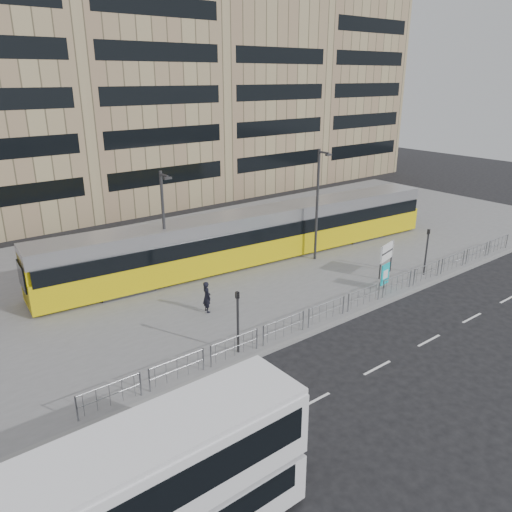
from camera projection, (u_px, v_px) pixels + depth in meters
ground at (342, 323)px, 26.67m from camera, size 120.00×120.00×0.00m
plaza at (217, 260)px, 35.52m from camera, size 64.00×24.00×0.15m
kerb at (341, 321)px, 26.68m from camera, size 64.00×0.25×0.17m
building_row at (99, 71)px, 48.53m from camera, size 70.40×18.40×31.20m
pedestrian_barrier at (361, 293)px, 27.86m from camera, size 32.07×0.07×1.10m
road_markings at (417, 347)px, 24.29m from camera, size 62.00×0.12×0.01m
double_decker_bus at (126, 507)px, 12.54m from camera, size 10.34×2.73×4.13m
tram at (256, 235)px, 34.86m from camera, size 30.36×5.51×3.56m
station_sign at (387, 253)px, 32.13m from camera, size 1.85×0.54×2.17m
ad_panel at (385, 274)px, 30.17m from camera, size 0.88×0.20×1.65m
pedestrian at (207, 297)px, 27.29m from camera, size 0.51×0.70×1.78m
traffic_light_west at (238, 314)px, 22.90m from camera, size 0.17×0.20×3.10m
traffic_light_east at (427, 246)px, 32.07m from camera, size 0.23×0.25×3.10m
lamp_post_west at (164, 224)px, 30.00m from camera, size 0.45×1.04×7.08m
lamp_post_east at (318, 201)px, 34.06m from camera, size 0.45×1.04×7.75m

